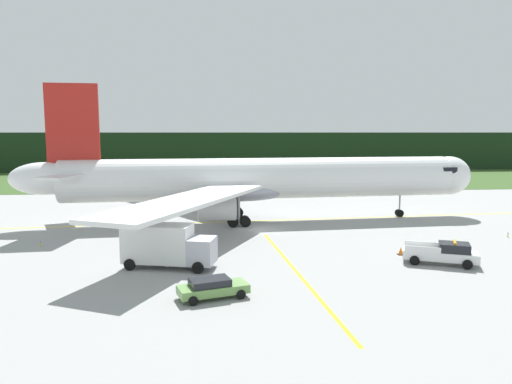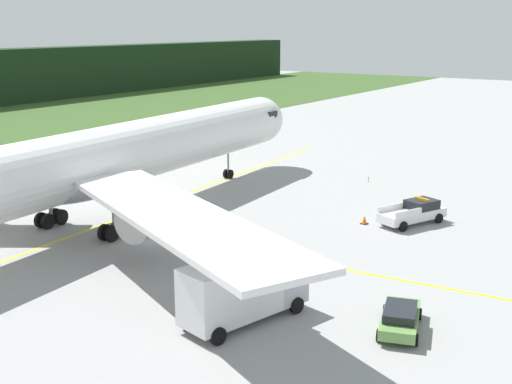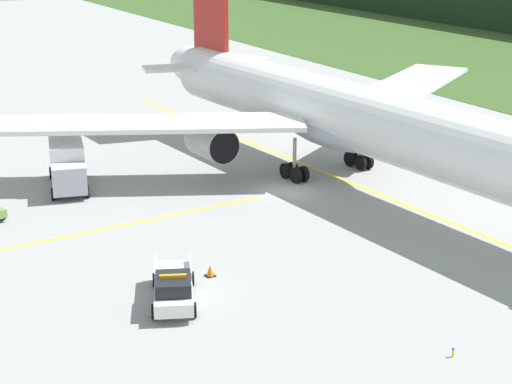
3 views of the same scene
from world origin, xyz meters
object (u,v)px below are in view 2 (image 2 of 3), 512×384
Objects in this scene: airliner at (100,161)px; staff_car at (400,317)px; catering_truck at (241,289)px; apron_cone at (364,220)px; ops_pickup_truck at (414,212)px.

staff_car is at bearing -100.78° from airliner.
catering_truck reaches higher than staff_car.
catering_truck is 20.04m from apron_cone.
ops_pickup_truck is 19.54m from staff_car.
airliner is 9.13× the size of ops_pickup_truck.
ops_pickup_truck is 8.82× the size of apron_cone.
staff_car is (-5.00, -26.24, -4.30)m from airliner.
ops_pickup_truck is 0.80× the size of catering_truck.
catering_truck is at bearing -173.83° from apron_cone.
ops_pickup_truck is 1.26× the size of staff_car.
airliner reaches higher than apron_cone.
catering_truck is at bearing 116.31° from staff_car.
ops_pickup_truck is at bearing -55.94° from airliner.
apron_cone is (19.87, 2.15, -1.48)m from catering_truck.
airliner is 7.32× the size of catering_truck.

